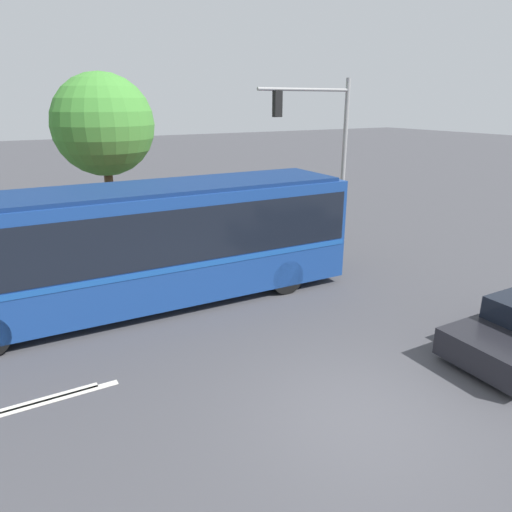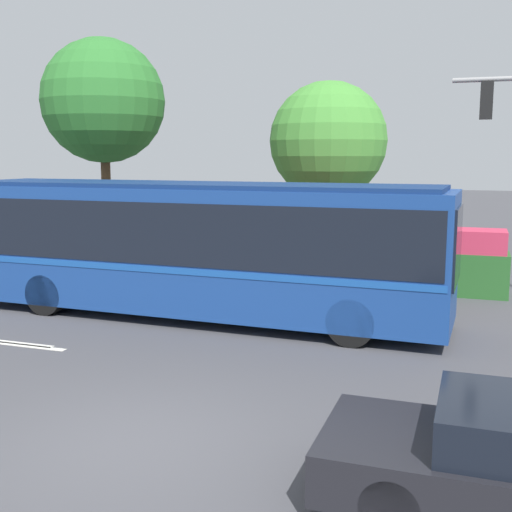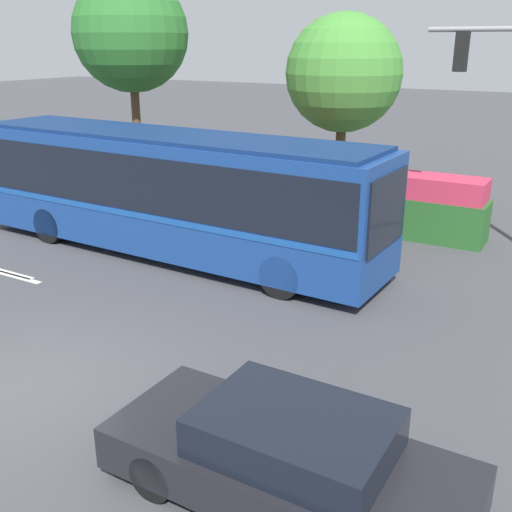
# 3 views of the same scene
# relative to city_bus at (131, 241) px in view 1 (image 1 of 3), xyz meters

# --- Properties ---
(ground_plane) EXTENTS (140.00, 140.00, 0.00)m
(ground_plane) POSITION_rel_city_bus_xyz_m (2.02, -6.60, -1.83)
(ground_plane) COLOR #444449
(city_bus) EXTENTS (12.04, 2.85, 3.21)m
(city_bus) POSITION_rel_city_bus_xyz_m (0.00, 0.00, 0.00)
(city_bus) COLOR navy
(city_bus) RESTS_ON ground
(traffic_light_pole) EXTENTS (4.11, 0.24, 6.12)m
(traffic_light_pole) POSITION_rel_city_bus_xyz_m (8.63, 3.21, 2.12)
(traffic_light_pole) COLOR gray
(traffic_light_pole) RESTS_ON ground
(flowering_hedge) EXTENTS (9.71, 1.23, 1.82)m
(flowering_hedge) POSITION_rel_city_bus_xyz_m (2.39, 4.80, -0.93)
(flowering_hedge) COLOR #286028
(flowering_hedge) RESTS_ON ground
(street_tree_centre) EXTENTS (4.08, 4.08, 6.40)m
(street_tree_centre) POSITION_rel_city_bus_xyz_m (1.35, 8.38, 2.51)
(street_tree_centre) COLOR brown
(street_tree_centre) RESTS_ON ground
(lane_stripe_near) EXTENTS (2.40, 0.16, 0.01)m
(lane_stripe_near) POSITION_rel_city_bus_xyz_m (-2.88, -3.25, -1.82)
(lane_stripe_near) COLOR silver
(lane_stripe_near) RESTS_ON ground
(lane_stripe_mid) EXTENTS (2.40, 0.16, 0.01)m
(lane_stripe_mid) POSITION_rel_city_bus_xyz_m (-2.52, -3.35, -1.82)
(lane_stripe_mid) COLOR silver
(lane_stripe_mid) RESTS_ON ground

